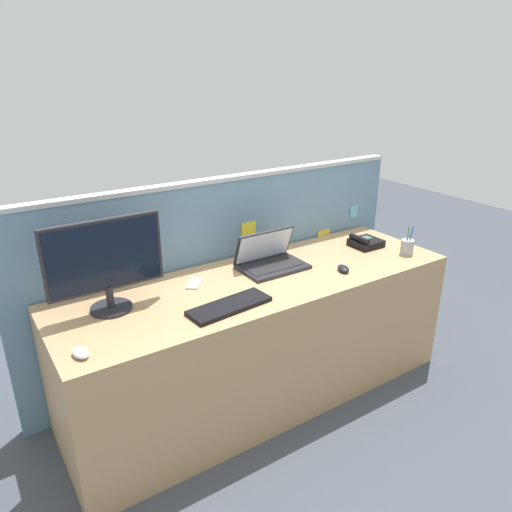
# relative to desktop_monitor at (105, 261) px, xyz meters

# --- Properties ---
(ground_plane) EXTENTS (10.00, 10.00, 0.00)m
(ground_plane) POSITION_rel_desktop_monitor_xyz_m (0.80, -0.11, -1.01)
(ground_plane) COLOR #424751
(desk) EXTENTS (2.28, 0.72, 0.76)m
(desk) POSITION_rel_desktop_monitor_xyz_m (0.80, -0.11, -0.63)
(desk) COLOR tan
(desk) RESTS_ON ground_plane
(cubicle_divider) EXTENTS (2.55, 0.08, 1.25)m
(cubicle_divider) POSITION_rel_desktop_monitor_xyz_m (0.80, 0.29, -0.38)
(cubicle_divider) COLOR #6084A3
(cubicle_divider) RESTS_ON ground_plane
(desktop_monitor) EXTENTS (0.55, 0.20, 0.45)m
(desktop_monitor) POSITION_rel_desktop_monitor_xyz_m (0.00, 0.00, 0.00)
(desktop_monitor) COLOR #232328
(desktop_monitor) RESTS_ON desk
(laptop) EXTENTS (0.38, 0.26, 0.21)m
(laptop) POSITION_rel_desktop_monitor_xyz_m (0.94, 0.01, -0.20)
(laptop) COLOR #232328
(laptop) RESTS_ON desk
(desk_phone) EXTENTS (0.18, 0.17, 0.08)m
(desk_phone) POSITION_rel_desktop_monitor_xyz_m (1.65, -0.06, -0.23)
(desk_phone) COLOR black
(desk_phone) RESTS_ON desk
(keyboard_main) EXTENTS (0.43, 0.19, 0.02)m
(keyboard_main) POSITION_rel_desktop_monitor_xyz_m (0.49, -0.31, -0.24)
(keyboard_main) COLOR black
(keyboard_main) RESTS_ON desk
(computer_mouse_right_hand) EXTENTS (0.09, 0.11, 0.03)m
(computer_mouse_right_hand) POSITION_rel_desktop_monitor_xyz_m (1.26, -0.28, -0.24)
(computer_mouse_right_hand) COLOR black
(computer_mouse_right_hand) RESTS_ON desk
(computer_mouse_left_hand) EXTENTS (0.07, 0.11, 0.03)m
(computer_mouse_left_hand) POSITION_rel_desktop_monitor_xyz_m (-0.23, -0.33, -0.24)
(computer_mouse_left_hand) COLOR silver
(computer_mouse_left_hand) RESTS_ON desk
(pen_cup) EXTENTS (0.08, 0.08, 0.18)m
(pen_cup) POSITION_rel_desktop_monitor_xyz_m (1.77, -0.30, -0.20)
(pen_cup) COLOR #99999E
(pen_cup) RESTS_ON desk
(cell_phone_silver_slab) EXTENTS (0.14, 0.15, 0.01)m
(cell_phone_silver_slab) POSITION_rel_desktop_monitor_xyz_m (0.47, 0.03, -0.25)
(cell_phone_silver_slab) COLOR #B7BAC1
(cell_phone_silver_slab) RESTS_ON desk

